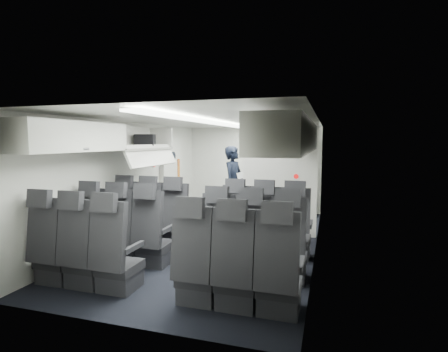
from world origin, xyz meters
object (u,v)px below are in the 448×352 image
Objects in this scene: seat_row_front at (207,227)px; seat_row_rear at (155,263)px; flight_attendant at (234,185)px; boarding_door at (171,178)px; carry_on_bag at (145,140)px; seat_row_mid at (186,242)px; galley_unit at (289,176)px.

seat_row_front is 1.00× the size of seat_row_rear.
seat_row_front is 2.11m from flight_attendant.
boarding_door reaches higher than flight_attendant.
boarding_door reaches higher than seat_row_rear.
carry_on_bag is (0.24, -1.58, 0.87)m from boarding_door.
seat_row_mid is at bearing 90.00° from seat_row_rear.
seat_row_mid is at bearing -90.00° from seat_row_front.
seat_row_front is 9.38× the size of carry_on_bag.
seat_row_mid is 1.75× the size of galley_unit.
flight_attendant is at bearing 93.31° from seat_row_front.
galley_unit reaches higher than seat_row_rear.
flight_attendant is at bearing 91.77° from seat_row_rear.
carry_on_bag is at bearing 152.66° from flight_attendant.
carry_on_bag reaches higher than galley_unit.
seat_row_mid is at bearing -61.23° from boarding_door.
seat_row_rear is 5.17m from galley_unit.
flight_attendant is at bearing -131.79° from galley_unit.
flight_attendant reaches higher than seat_row_rear.
seat_row_front is at bearing -164.39° from flight_attendant.
seat_row_mid and seat_row_rear have the same top height.
flight_attendant is 4.78× the size of carry_on_bag.
galley_unit is (0.95, 3.25, 0.55)m from seat_row_front.
seat_row_mid is 1.79× the size of boarding_door.
seat_row_front is 1.79× the size of boarding_door.
galley_unit reaches higher than seat_row_mid.
flight_attendant reaches higher than seat_row_front.
flight_attendant reaches higher than seat_row_mid.
boarding_door is at bearing 82.37° from carry_on_bag.
boarding_door is at bearing -155.72° from galley_unit.
seat_row_rear is 4.25m from boarding_door.
boarding_door is 1.81m from carry_on_bag.
boarding_door is 1.10× the size of flight_attendant.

